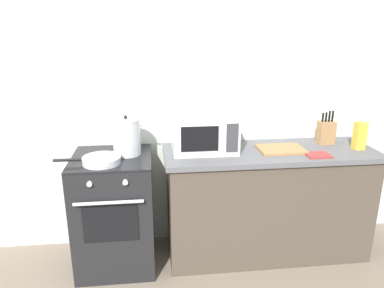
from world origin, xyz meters
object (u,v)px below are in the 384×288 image
object	(u,v)px
stove	(115,211)
cutting_board	(281,149)
frying_pan	(101,160)
microwave	(204,132)
pasta_box	(360,136)
stock_pot	(127,137)
oven_mitt	(318,155)
knife_block	(326,132)

from	to	relation	value
stove	cutting_board	bearing A→B (deg)	0.05
frying_pan	stove	bearing A→B (deg)	65.98
frying_pan	microwave	bearing A→B (deg)	15.12
cutting_board	stove	bearing A→B (deg)	-179.95
stove	pasta_box	world-z (taller)	pasta_box
stock_pot	frying_pan	xyz separation A→B (m)	(-0.18, -0.18, -0.12)
pasta_box	microwave	bearing A→B (deg)	175.03
stove	pasta_box	size ratio (longest dim) A/B	4.18
microwave	pasta_box	size ratio (longest dim) A/B	2.27
microwave	oven_mitt	xyz separation A→B (m)	(0.84, -0.24, -0.14)
cutting_board	oven_mitt	size ratio (longest dim) A/B	2.00
stock_pot	microwave	world-z (taller)	stock_pot
stock_pot	pasta_box	size ratio (longest dim) A/B	1.40
stove	microwave	world-z (taller)	microwave
stove	frying_pan	size ratio (longest dim) A/B	1.94
stock_pot	frying_pan	distance (m)	0.28
stove	frying_pan	world-z (taller)	frying_pan
stock_pot	microwave	xyz separation A→B (m)	(0.60, 0.03, 0.01)
stove	stock_pot	world-z (taller)	stock_pot
frying_pan	cutting_board	distance (m)	1.40
stock_pot	frying_pan	size ratio (longest dim) A/B	0.65
microwave	cutting_board	size ratio (longest dim) A/B	1.39
cutting_board	pasta_box	world-z (taller)	pasta_box
microwave	oven_mitt	size ratio (longest dim) A/B	2.78
cutting_board	knife_block	distance (m)	0.47
frying_pan	cutting_board	world-z (taller)	frying_pan
stove	cutting_board	xyz separation A→B (m)	(1.33, 0.00, 0.47)
stove	frying_pan	bearing A→B (deg)	-114.02
frying_pan	cutting_board	xyz separation A→B (m)	(1.39, 0.13, -0.02)
microwave	cutting_board	distance (m)	0.63
pasta_box	cutting_board	bearing A→B (deg)	177.28
microwave	cutting_board	xyz separation A→B (m)	(0.61, -0.08, -0.14)
frying_pan	stock_pot	bearing A→B (deg)	45.72
cutting_board	frying_pan	bearing A→B (deg)	-174.53
knife_block	pasta_box	bearing A→B (deg)	-40.66
microwave	knife_block	world-z (taller)	microwave
knife_block	frying_pan	bearing A→B (deg)	-171.49
stock_pot	oven_mitt	xyz separation A→B (m)	(1.45, -0.21, -0.13)
stock_pot	stove	bearing A→B (deg)	-156.88
cutting_board	knife_block	bearing A→B (deg)	17.86
microwave	pasta_box	xyz separation A→B (m)	(1.24, -0.11, -0.04)
stove	microwave	distance (m)	0.95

